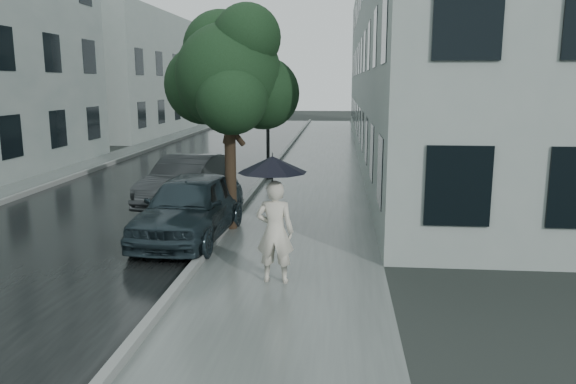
# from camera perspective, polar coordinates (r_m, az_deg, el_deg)

# --- Properties ---
(ground) EXTENTS (120.00, 120.00, 0.00)m
(ground) POSITION_cam_1_polar(r_m,az_deg,el_deg) (9.62, -1.77, -10.09)
(ground) COLOR black
(ground) RESTS_ON ground
(sidewalk) EXTENTS (3.50, 60.00, 0.01)m
(sidewalk) POSITION_cam_1_polar(r_m,az_deg,el_deg) (21.20, 2.87, 1.69)
(sidewalk) COLOR slate
(sidewalk) RESTS_ON ground
(kerb_near) EXTENTS (0.15, 60.00, 0.15)m
(kerb_near) POSITION_cam_1_polar(r_m,az_deg,el_deg) (21.34, -2.03, 1.95)
(kerb_near) COLOR slate
(kerb_near) RESTS_ON ground
(asphalt_road) EXTENTS (6.85, 60.00, 0.00)m
(asphalt_road) POSITION_cam_1_polar(r_m,az_deg,el_deg) (22.07, -11.08, 1.86)
(asphalt_road) COLOR black
(asphalt_road) RESTS_ON ground
(kerb_far) EXTENTS (0.15, 60.00, 0.15)m
(kerb_far) POSITION_cam_1_polar(r_m,az_deg,el_deg) (23.29, -19.39, 2.09)
(kerb_far) COLOR slate
(kerb_far) RESTS_ON ground
(sidewalk_far) EXTENTS (1.70, 60.00, 0.01)m
(sidewalk_far) POSITION_cam_1_polar(r_m,az_deg,el_deg) (23.70, -21.41, 1.93)
(sidewalk_far) COLOR #4C5451
(sidewalk_far) RESTS_ON ground
(building_near) EXTENTS (7.02, 36.00, 9.00)m
(building_near) POSITION_cam_1_polar(r_m,az_deg,el_deg) (28.75, 14.36, 12.84)
(building_near) COLOR gray
(building_near) RESTS_ON ground
(building_far_b) EXTENTS (7.02, 18.00, 8.00)m
(building_far_b) POSITION_cam_1_polar(r_m,az_deg,el_deg) (41.65, -15.98, 11.44)
(building_far_b) COLOR gray
(building_far_b) RESTS_ON ground
(pedestrian) EXTENTS (0.68, 0.47, 1.82)m
(pedestrian) POSITION_cam_1_polar(r_m,az_deg,el_deg) (9.79, -1.33, -4.05)
(pedestrian) COLOR beige
(pedestrian) RESTS_ON sidewalk
(umbrella) EXTENTS (1.28, 1.28, 1.36)m
(umbrella) POSITION_cam_1_polar(r_m,az_deg,el_deg) (9.56, -1.60, 2.83)
(umbrella) COLOR black
(umbrella) RESTS_ON ground
(street_tree) EXTENTS (3.22, 2.93, 5.21)m
(street_tree) POSITION_cam_1_polar(r_m,az_deg,el_deg) (13.31, -5.96, 11.72)
(street_tree) COLOR #332619
(street_tree) RESTS_ON ground
(lamp_post) EXTENTS (0.82, 0.48, 5.41)m
(lamp_post) POSITION_cam_1_polar(r_m,az_deg,el_deg) (20.18, -2.46, 10.01)
(lamp_post) COLOR black
(lamp_post) RESTS_ON ground
(car_near) EXTENTS (1.97, 4.38, 1.46)m
(car_near) POSITION_cam_1_polar(r_m,az_deg,el_deg) (12.77, -9.90, -1.45)
(car_near) COLOR #1C2A30
(car_near) RESTS_ON ground
(car_far) EXTENTS (2.03, 4.39, 1.39)m
(car_far) POSITION_cam_1_polar(r_m,az_deg,el_deg) (16.40, -10.17, 1.21)
(car_far) COLOR #272A2C
(car_far) RESTS_ON ground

